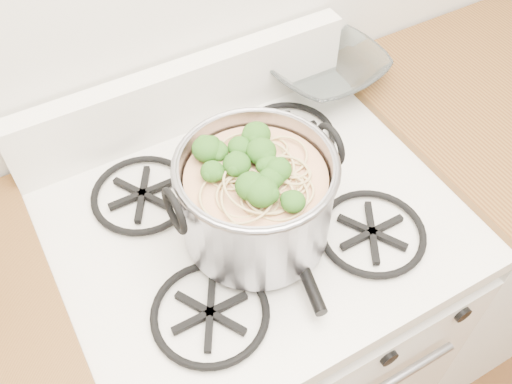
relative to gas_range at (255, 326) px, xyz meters
name	(u,v)px	position (x,y,z in m)	size (l,w,h in m)	color
gas_range	(255,326)	(0.00, 0.00, 0.00)	(0.76, 0.66, 0.92)	white
counter_right	(507,190)	(0.88, 0.00, 0.02)	(1.00, 0.65, 0.92)	silver
stock_pot	(256,198)	(-0.02, -0.04, 0.58)	(0.31, 0.28, 0.19)	gray
spatula	(275,198)	(0.04, 0.00, 0.50)	(0.29, 0.31, 0.02)	black
glass_bowl	(323,74)	(0.33, 0.26, 0.50)	(0.11, 0.11, 0.03)	white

